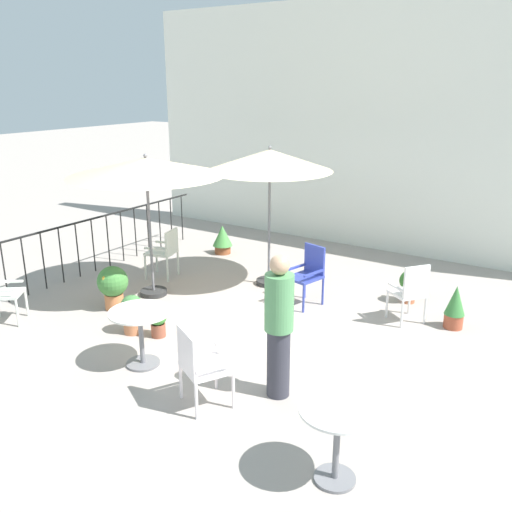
{
  "coord_description": "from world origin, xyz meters",
  "views": [
    {
      "loc": [
        4.24,
        -6.06,
        3.4
      ],
      "look_at": [
        0.0,
        0.49,
        0.88
      ],
      "focal_mm": 38.1,
      "sensor_mm": 36.0,
      "label": 1
    }
  ],
  "objects_px": {
    "potted_plant_4": "(223,239)",
    "standing_person": "(279,325)",
    "patio_chair_0": "(411,290)",
    "potted_plant_5": "(409,284)",
    "patio_chair_2": "(308,272)",
    "cafe_table_1": "(337,431)",
    "potted_plant_1": "(132,313)",
    "patio_chair_3": "(198,363)",
    "potted_plant_2": "(113,284)",
    "potted_plant_3": "(455,307)",
    "potted_plant_0": "(158,321)",
    "patio_umbrella_0": "(270,161)",
    "patio_chair_1": "(165,249)",
    "cafe_table_0": "(141,327)",
    "patio_umbrella_1": "(146,168)"
  },
  "relations": [
    {
      "from": "patio_umbrella_1",
      "to": "potted_plant_1",
      "type": "bearing_deg",
      "value": -58.22
    },
    {
      "from": "cafe_table_0",
      "to": "potted_plant_3",
      "type": "distance_m",
      "value": 4.4
    },
    {
      "from": "potted_plant_0",
      "to": "patio_umbrella_1",
      "type": "bearing_deg",
      "value": 135.49
    },
    {
      "from": "patio_chair_1",
      "to": "standing_person",
      "type": "relative_size",
      "value": 0.54
    },
    {
      "from": "potted_plant_3",
      "to": "potted_plant_1",
      "type": "bearing_deg",
      "value": -145.05
    },
    {
      "from": "cafe_table_1",
      "to": "patio_chair_3",
      "type": "bearing_deg",
      "value": 171.33
    },
    {
      "from": "potted_plant_4",
      "to": "standing_person",
      "type": "xyz_separation_m",
      "value": [
        3.67,
        -3.94,
        0.54
      ]
    },
    {
      "from": "patio_umbrella_0",
      "to": "potted_plant_4",
      "type": "relative_size",
      "value": 4.06
    },
    {
      "from": "patio_chair_0",
      "to": "cafe_table_0",
      "type": "bearing_deg",
      "value": -128.39
    },
    {
      "from": "patio_chair_3",
      "to": "potted_plant_4",
      "type": "distance_m",
      "value": 5.52
    },
    {
      "from": "patio_chair_2",
      "to": "potted_plant_0",
      "type": "bearing_deg",
      "value": -118.81
    },
    {
      "from": "potted_plant_2",
      "to": "potted_plant_4",
      "type": "distance_m",
      "value": 3.24
    },
    {
      "from": "patio_chair_1",
      "to": "potted_plant_2",
      "type": "xyz_separation_m",
      "value": [
        0.28,
        -1.51,
        -0.13
      ]
    },
    {
      "from": "patio_chair_3",
      "to": "potted_plant_5",
      "type": "relative_size",
      "value": 1.73
    },
    {
      "from": "patio_chair_1",
      "to": "potted_plant_0",
      "type": "distance_m",
      "value": 2.42
    },
    {
      "from": "patio_chair_1",
      "to": "patio_chair_2",
      "type": "relative_size",
      "value": 0.94
    },
    {
      "from": "patio_umbrella_1",
      "to": "cafe_table_1",
      "type": "relative_size",
      "value": 3.33
    },
    {
      "from": "cafe_table_1",
      "to": "potted_plant_1",
      "type": "distance_m",
      "value": 3.86
    },
    {
      "from": "cafe_table_1",
      "to": "potted_plant_4",
      "type": "height_order",
      "value": "cafe_table_1"
    },
    {
      "from": "potted_plant_5",
      "to": "patio_chair_2",
      "type": "bearing_deg",
      "value": -144.99
    },
    {
      "from": "cafe_table_1",
      "to": "potted_plant_3",
      "type": "relative_size",
      "value": 1.14
    },
    {
      "from": "potted_plant_0",
      "to": "potted_plant_1",
      "type": "xyz_separation_m",
      "value": [
        -0.38,
        -0.1,
        0.07
      ]
    },
    {
      "from": "potted_plant_2",
      "to": "cafe_table_1",
      "type": "bearing_deg",
      "value": -19.77
    },
    {
      "from": "patio_chair_2",
      "to": "patio_chair_3",
      "type": "xyz_separation_m",
      "value": [
        0.35,
        -3.19,
        -0.02
      ]
    },
    {
      "from": "standing_person",
      "to": "patio_umbrella_1",
      "type": "bearing_deg",
      "value": 155.87
    },
    {
      "from": "potted_plant_3",
      "to": "potted_plant_0",
      "type": "bearing_deg",
      "value": -143.22
    },
    {
      "from": "patio_chair_0",
      "to": "potted_plant_5",
      "type": "bearing_deg",
      "value": 108.45
    },
    {
      "from": "patio_umbrella_0",
      "to": "cafe_table_1",
      "type": "bearing_deg",
      "value": -51.46
    },
    {
      "from": "potted_plant_4",
      "to": "potted_plant_5",
      "type": "relative_size",
      "value": 1.12
    },
    {
      "from": "cafe_table_0",
      "to": "potted_plant_0",
      "type": "xyz_separation_m",
      "value": [
        -0.38,
        0.69,
        -0.28
      ]
    },
    {
      "from": "patio_chair_3",
      "to": "standing_person",
      "type": "distance_m",
      "value": 0.96
    },
    {
      "from": "patio_umbrella_0",
      "to": "standing_person",
      "type": "xyz_separation_m",
      "value": [
        1.94,
        -2.94,
        -1.28
      ]
    },
    {
      "from": "cafe_table_1",
      "to": "patio_umbrella_1",
      "type": "bearing_deg",
      "value": 151.61
    },
    {
      "from": "potted_plant_2",
      "to": "patio_chair_1",
      "type": "bearing_deg",
      "value": 100.51
    },
    {
      "from": "patio_chair_3",
      "to": "cafe_table_1",
      "type": "bearing_deg",
      "value": -8.67
    },
    {
      "from": "potted_plant_5",
      "to": "standing_person",
      "type": "height_order",
      "value": "standing_person"
    },
    {
      "from": "patio_chair_2",
      "to": "potted_plant_2",
      "type": "height_order",
      "value": "patio_chair_2"
    },
    {
      "from": "potted_plant_4",
      "to": "standing_person",
      "type": "height_order",
      "value": "standing_person"
    },
    {
      "from": "patio_chair_0",
      "to": "potted_plant_4",
      "type": "xyz_separation_m",
      "value": [
        -4.3,
        1.24,
        -0.2
      ]
    },
    {
      "from": "potted_plant_1",
      "to": "potted_plant_2",
      "type": "bearing_deg",
      "value": 152.26
    },
    {
      "from": "potted_plant_3",
      "to": "standing_person",
      "type": "xyz_separation_m",
      "value": [
        -1.23,
        -2.88,
        0.53
      ]
    },
    {
      "from": "cafe_table_1",
      "to": "potted_plant_4",
      "type": "xyz_separation_m",
      "value": [
        -4.81,
        4.86,
        -0.19
      ]
    },
    {
      "from": "patio_umbrella_0",
      "to": "patio_chair_2",
      "type": "xyz_separation_m",
      "value": [
        0.98,
        -0.41,
        -1.6
      ]
    },
    {
      "from": "patio_chair_3",
      "to": "patio_chair_1",
      "type": "bearing_deg",
      "value": 136.86
    },
    {
      "from": "potted_plant_0",
      "to": "potted_plant_5",
      "type": "relative_size",
      "value": 0.8
    },
    {
      "from": "patio_chair_0",
      "to": "potted_plant_0",
      "type": "bearing_deg",
      "value": -139.92
    },
    {
      "from": "cafe_table_0",
      "to": "patio_chair_1",
      "type": "height_order",
      "value": "patio_chair_1"
    },
    {
      "from": "patio_chair_3",
      "to": "potted_plant_2",
      "type": "distance_m",
      "value": 3.1
    },
    {
      "from": "patio_chair_2",
      "to": "potted_plant_5",
      "type": "height_order",
      "value": "patio_chair_2"
    },
    {
      "from": "cafe_table_0",
      "to": "potted_plant_2",
      "type": "xyz_separation_m",
      "value": [
        -1.62,
        1.04,
        -0.11
      ]
    }
  ]
}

